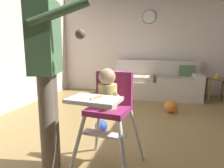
{
  "coord_description": "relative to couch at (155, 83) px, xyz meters",
  "views": [
    {
      "loc": [
        0.5,
        -2.44,
        1.14
      ],
      "look_at": [
        0.06,
        -0.65,
        0.82
      ],
      "focal_mm": 31.68,
      "sensor_mm": 36.0,
      "label": 1
    }
  ],
  "objects": [
    {
      "name": "wall_clock",
      "position": [
        -0.22,
        0.48,
        1.63
      ],
      "size": [
        0.35,
        0.04,
        0.35
      ],
      "color": "white"
    },
    {
      "name": "ground",
      "position": [
        -0.41,
        -2.42,
        -0.38
      ],
      "size": [
        5.95,
        7.41,
        0.1
      ],
      "primitive_type": "cube",
      "color": "olive"
    },
    {
      "name": "toy_ball",
      "position": [
        -0.67,
        -2.36,
        -0.24
      ],
      "size": [
        0.17,
        0.17,
        0.17
      ],
      "primitive_type": "sphere",
      "color": "#284CB7",
      "rests_on": "ground"
    },
    {
      "name": "side_table",
      "position": [
        1.3,
        -0.27,
        0.05
      ],
      "size": [
        0.4,
        0.4,
        0.52
      ],
      "color": "brown",
      "rests_on": "ground"
    },
    {
      "name": "high_chair",
      "position": [
        -0.35,
        -3.17,
        0.35
      ],
      "size": [
        0.68,
        0.78,
        0.98
      ],
      "rotation": [
        0.0,
        0.0,
        -1.71
      ],
      "color": "white",
      "rests_on": "ground"
    },
    {
      "name": "sippy_cup",
      "position": [
        1.28,
        -0.27,
        0.24
      ],
      "size": [
        0.07,
        0.07,
        0.1
      ],
      "primitive_type": "cylinder",
      "color": "gold",
      "rests_on": "side_table"
    },
    {
      "name": "toy_ball_second",
      "position": [
        0.32,
        -1.24,
        -0.21
      ],
      "size": [
        0.24,
        0.24,
        0.24
      ],
      "primitive_type": "sphere",
      "color": "orange",
      "rests_on": "ground"
    },
    {
      "name": "adult_standing",
      "position": [
        -0.87,
        -3.31,
        0.66
      ],
      "size": [
        0.6,
        0.49,
        1.74
      ],
      "rotation": [
        0.0,
        0.0,
        0.27
      ],
      "color": "#6B5F51",
      "rests_on": "ground"
    },
    {
      "name": "wall_far",
      "position": [
        -0.41,
        0.52,
        1.06
      ],
      "size": [
        5.15,
        0.06,
        2.79
      ],
      "primitive_type": "cube",
      "color": "silver",
      "rests_on": "ground"
    },
    {
      "name": "couch",
      "position": [
        0.0,
        0.0,
        0.0
      ],
      "size": [
        2.08,
        0.86,
        0.86
      ],
      "rotation": [
        0.0,
        0.0,
        -1.57
      ],
      "color": "beige",
      "rests_on": "ground"
    }
  ]
}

